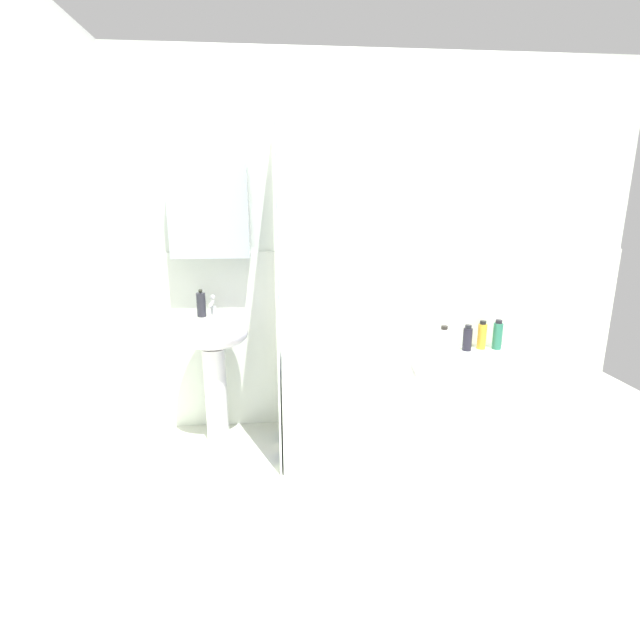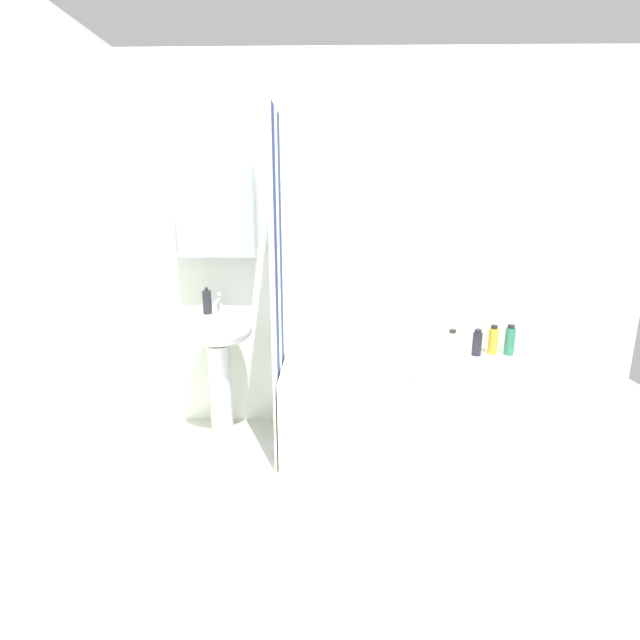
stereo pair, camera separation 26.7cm
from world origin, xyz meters
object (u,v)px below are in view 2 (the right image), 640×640
object	(u,v)px
towel_folded	(436,368)
soap_dispenser	(207,302)
sink	(218,348)
lotion_bottle	(510,341)
conditioner_bottle	(477,343)
shampoo_bottle	(493,341)
body_wash_bottle	(452,343)
bathtub	(409,407)

from	to	relation	value
towel_folded	soap_dispenser	bearing A→B (deg)	166.67
sink	towel_folded	bearing A→B (deg)	-12.39
lotion_bottle	conditioner_bottle	distance (m)	0.22
towel_folded	conditioner_bottle	bearing A→B (deg)	47.36
shampoo_bottle	towel_folded	world-z (taller)	shampoo_bottle
soap_dispenser	conditioner_bottle	bearing A→B (deg)	1.72
conditioner_bottle	body_wash_bottle	world-z (taller)	conditioner_bottle
conditioner_bottle	body_wash_bottle	bearing A→B (deg)	175.11
lotion_bottle	shampoo_bottle	bearing A→B (deg)	173.75
bathtub	lotion_bottle	bearing A→B (deg)	19.48
sink	shampoo_bottle	size ratio (longest dim) A/B	4.17
body_wash_bottle	towel_folded	distance (m)	0.44
soap_dispenser	shampoo_bottle	size ratio (longest dim) A/B	0.87
lotion_bottle	sink	bearing A→B (deg)	-176.78
soap_dispenser	bathtub	xyz separation A→B (m)	(1.27, -0.17, -0.63)
body_wash_bottle	towel_folded	bearing A→B (deg)	-115.82
soap_dispenser	towel_folded	bearing A→B (deg)	-13.33
shampoo_bottle	bathtub	bearing A→B (deg)	-156.35
soap_dispenser	shampoo_bottle	world-z (taller)	soap_dispenser
shampoo_bottle	sink	bearing A→B (deg)	-176.22
sink	soap_dispenser	world-z (taller)	soap_dispenser
soap_dispenser	lotion_bottle	xyz separation A→B (m)	(1.95, 0.07, -0.27)
lotion_bottle	towel_folded	xyz separation A→B (m)	(-0.57, -0.40, -0.05)
body_wash_bottle	towel_folded	size ratio (longest dim) A/B	0.70
bathtub	sink	bearing A→B (deg)	173.60
soap_dispenser	body_wash_bottle	distance (m)	1.60
soap_dispenser	shampoo_bottle	bearing A→B (deg)	2.48
bathtub	shampoo_bottle	xyz separation A→B (m)	(0.58, 0.25, 0.36)
body_wash_bottle	soap_dispenser	bearing A→B (deg)	-177.61
soap_dispenser	lotion_bottle	distance (m)	1.97
body_wash_bottle	bathtub	bearing A→B (deg)	-142.05
sink	shampoo_bottle	bearing A→B (deg)	3.78
bathtub	lotion_bottle	size ratio (longest dim) A/B	7.68
sink	shampoo_bottle	world-z (taller)	sink
towel_folded	shampoo_bottle	bearing A→B (deg)	41.45
lotion_bottle	body_wash_bottle	xyz separation A→B (m)	(-0.38, -0.00, -0.02)
soap_dispenser	body_wash_bottle	xyz separation A→B (m)	(1.58, 0.07, -0.28)
bathtub	lotion_bottle	world-z (taller)	lotion_bottle
sink	towel_folded	world-z (taller)	sink
bathtub	conditioner_bottle	world-z (taller)	conditioner_bottle
bathtub	shampoo_bottle	size ratio (longest dim) A/B	7.95
body_wash_bottle	towel_folded	xyz separation A→B (m)	(-0.19, -0.39, -0.03)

